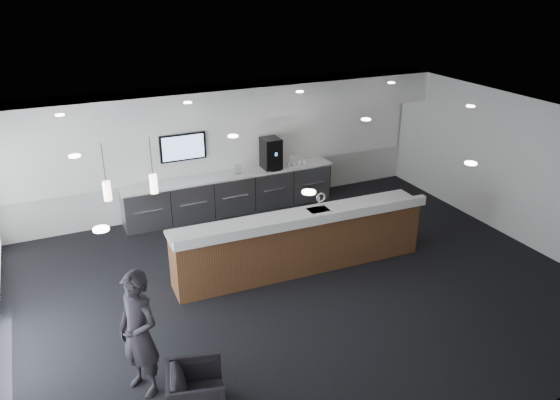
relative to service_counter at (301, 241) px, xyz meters
name	(u,v)px	position (x,y,z in m)	size (l,w,h in m)	color
ground	(300,285)	(-0.28, -0.56, -0.58)	(10.00, 10.00, 0.00)	black
ceiling	(303,125)	(-0.28, -0.56, 2.42)	(10.00, 8.00, 0.02)	black
back_wall	(224,147)	(-0.28, 3.44, 0.92)	(10.00, 0.02, 3.00)	silver
right_wall	(517,169)	(4.72, -0.56, 0.92)	(0.02, 8.00, 3.00)	silver
soffit_bulkhead	(229,102)	(-0.28, 2.99, 2.07)	(10.00, 0.90, 0.70)	white
alcove_panel	(224,143)	(-0.28, 3.41, 1.02)	(9.80, 0.06, 1.40)	white
back_credenza	(231,193)	(-0.28, 3.08, -0.10)	(5.06, 0.66, 0.95)	gray
wall_tv	(183,147)	(-1.28, 3.35, 1.07)	(1.05, 0.08, 0.62)	black
pendant_left	(148,175)	(-2.68, 0.24, 1.67)	(0.12, 0.12, 0.30)	#FFE6C6
pendant_right	(103,182)	(-3.38, 0.24, 1.67)	(0.12, 0.12, 0.30)	#FFE6C6
ceiling_can_lights	(303,127)	(-0.28, -0.56, 2.39)	(7.00, 5.00, 0.02)	white
service_counter	(301,241)	(0.00, 0.00, 0.00)	(4.97, 0.97, 1.49)	#50301A
coffee_machine	(271,153)	(0.75, 3.07, 0.74)	(0.42, 0.55, 0.73)	black
info_sign_left	(238,169)	(-0.11, 3.01, 0.49)	(0.17, 0.02, 0.23)	silver
info_sign_right	(293,160)	(1.32, 3.01, 0.50)	(0.19, 0.02, 0.25)	silver
armchair	(197,392)	(-2.88, -2.75, -0.24)	(0.71, 0.73, 0.66)	black
lounge_guest	(139,334)	(-3.41, -2.04, 0.34)	(0.67, 0.44, 1.82)	black
cup_0	(305,162)	(1.62, 3.00, 0.42)	(0.10, 0.10, 0.10)	white
cup_1	(300,162)	(1.48, 3.00, 0.42)	(0.10, 0.10, 0.10)	white
cup_2	(295,163)	(1.34, 3.00, 0.42)	(0.10, 0.10, 0.10)	white
cup_3	(289,164)	(1.20, 3.00, 0.42)	(0.10, 0.10, 0.10)	white
cup_4	(284,165)	(1.06, 3.00, 0.42)	(0.10, 0.10, 0.10)	white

